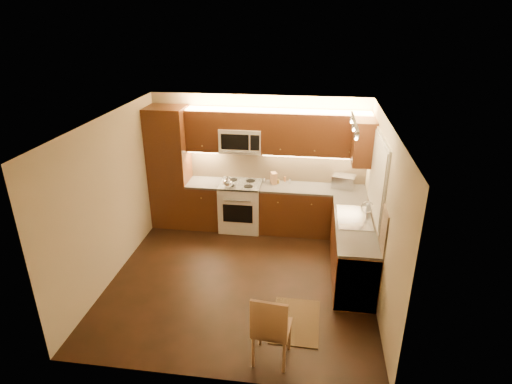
# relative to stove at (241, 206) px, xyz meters

# --- Properties ---
(floor) EXTENTS (4.00, 4.00, 0.01)m
(floor) POSITION_rel_stove_xyz_m (0.30, -1.68, -0.46)
(floor) COLOR black
(floor) RESTS_ON ground
(ceiling) EXTENTS (4.00, 4.00, 0.01)m
(ceiling) POSITION_rel_stove_xyz_m (0.30, -1.68, 2.04)
(ceiling) COLOR beige
(ceiling) RESTS_ON ground
(wall_back) EXTENTS (4.00, 0.01, 2.50)m
(wall_back) POSITION_rel_stove_xyz_m (0.30, 0.32, 0.79)
(wall_back) COLOR #C0AF8C
(wall_back) RESTS_ON ground
(wall_front) EXTENTS (4.00, 0.01, 2.50)m
(wall_front) POSITION_rel_stove_xyz_m (0.30, -3.67, 0.79)
(wall_front) COLOR #C0AF8C
(wall_front) RESTS_ON ground
(wall_left) EXTENTS (0.01, 4.00, 2.50)m
(wall_left) POSITION_rel_stove_xyz_m (-1.70, -1.68, 0.79)
(wall_left) COLOR #C0AF8C
(wall_left) RESTS_ON ground
(wall_right) EXTENTS (0.01, 4.00, 2.50)m
(wall_right) POSITION_rel_stove_xyz_m (2.30, -1.68, 0.79)
(wall_right) COLOR #C0AF8C
(wall_right) RESTS_ON ground
(pantry) EXTENTS (0.70, 0.60, 2.30)m
(pantry) POSITION_rel_stove_xyz_m (-1.35, 0.02, 0.69)
(pantry) COLOR #441E0E
(pantry) RESTS_ON floor
(base_cab_back_left) EXTENTS (0.62, 0.60, 0.86)m
(base_cab_back_left) POSITION_rel_stove_xyz_m (-0.69, 0.02, -0.03)
(base_cab_back_left) COLOR #441E0E
(base_cab_back_left) RESTS_ON floor
(counter_back_left) EXTENTS (0.62, 0.60, 0.04)m
(counter_back_left) POSITION_rel_stove_xyz_m (-0.69, 0.02, 0.42)
(counter_back_left) COLOR #312E2D
(counter_back_left) RESTS_ON base_cab_back_left
(base_cab_back_right) EXTENTS (1.92, 0.60, 0.86)m
(base_cab_back_right) POSITION_rel_stove_xyz_m (1.34, 0.02, -0.03)
(base_cab_back_right) COLOR #441E0E
(base_cab_back_right) RESTS_ON floor
(counter_back_right) EXTENTS (1.92, 0.60, 0.04)m
(counter_back_right) POSITION_rel_stove_xyz_m (1.34, 0.02, 0.42)
(counter_back_right) COLOR #312E2D
(counter_back_right) RESTS_ON base_cab_back_right
(base_cab_right) EXTENTS (0.60, 2.00, 0.86)m
(base_cab_right) POSITION_rel_stove_xyz_m (2.00, -1.28, -0.03)
(base_cab_right) COLOR #441E0E
(base_cab_right) RESTS_ON floor
(counter_right) EXTENTS (0.60, 2.00, 0.04)m
(counter_right) POSITION_rel_stove_xyz_m (2.00, -1.28, 0.42)
(counter_right) COLOR #312E2D
(counter_right) RESTS_ON base_cab_right
(dishwasher) EXTENTS (0.58, 0.60, 0.84)m
(dishwasher) POSITION_rel_stove_xyz_m (2.00, -1.98, -0.03)
(dishwasher) COLOR silver
(dishwasher) RESTS_ON floor
(backsplash_back) EXTENTS (3.30, 0.02, 0.60)m
(backsplash_back) POSITION_rel_stove_xyz_m (0.65, 0.31, 0.74)
(backsplash_back) COLOR tan
(backsplash_back) RESTS_ON wall_back
(backsplash_right) EXTENTS (0.02, 2.00, 0.60)m
(backsplash_right) POSITION_rel_stove_xyz_m (2.29, -1.28, 0.74)
(backsplash_right) COLOR tan
(backsplash_right) RESTS_ON wall_right
(upper_cab_back_left) EXTENTS (0.62, 0.35, 0.75)m
(upper_cab_back_left) POSITION_rel_stove_xyz_m (-0.69, 0.15, 1.42)
(upper_cab_back_left) COLOR #441E0E
(upper_cab_back_left) RESTS_ON wall_back
(upper_cab_back_right) EXTENTS (1.92, 0.35, 0.75)m
(upper_cab_back_right) POSITION_rel_stove_xyz_m (1.34, 0.15, 1.42)
(upper_cab_back_right) COLOR #441E0E
(upper_cab_back_right) RESTS_ON wall_back
(upper_cab_bridge) EXTENTS (0.76, 0.35, 0.31)m
(upper_cab_bridge) POSITION_rel_stove_xyz_m (0.00, 0.15, 1.63)
(upper_cab_bridge) COLOR #441E0E
(upper_cab_bridge) RESTS_ON wall_back
(upper_cab_right_corner) EXTENTS (0.35, 0.50, 0.75)m
(upper_cab_right_corner) POSITION_rel_stove_xyz_m (2.12, -0.28, 1.42)
(upper_cab_right_corner) COLOR #441E0E
(upper_cab_right_corner) RESTS_ON wall_right
(stove) EXTENTS (0.76, 0.65, 0.92)m
(stove) POSITION_rel_stove_xyz_m (0.00, 0.00, 0.00)
(stove) COLOR silver
(stove) RESTS_ON floor
(microwave) EXTENTS (0.76, 0.38, 0.44)m
(microwave) POSITION_rel_stove_xyz_m (0.00, 0.14, 1.26)
(microwave) COLOR silver
(microwave) RESTS_ON wall_back
(window_frame) EXTENTS (0.03, 1.44, 1.24)m
(window_frame) POSITION_rel_stove_xyz_m (2.29, -1.12, 1.14)
(window_frame) COLOR silver
(window_frame) RESTS_ON wall_right
(window_blinds) EXTENTS (0.02, 1.36, 1.16)m
(window_blinds) POSITION_rel_stove_xyz_m (2.27, -1.12, 1.14)
(window_blinds) COLOR silver
(window_blinds) RESTS_ON wall_right
(sink) EXTENTS (0.52, 0.86, 0.15)m
(sink) POSITION_rel_stove_xyz_m (2.00, -1.12, 0.52)
(sink) COLOR silver
(sink) RESTS_ON counter_right
(faucet) EXTENTS (0.20, 0.04, 0.30)m
(faucet) POSITION_rel_stove_xyz_m (2.18, -1.12, 0.59)
(faucet) COLOR silver
(faucet) RESTS_ON counter_right
(track_light_bar) EXTENTS (0.04, 1.20, 0.03)m
(track_light_bar) POSITION_rel_stove_xyz_m (1.85, -1.27, 2.00)
(track_light_bar) COLOR silver
(track_light_bar) RESTS_ON ceiling
(kettle) EXTENTS (0.19, 0.19, 0.21)m
(kettle) POSITION_rel_stove_xyz_m (-0.20, -0.21, 0.57)
(kettle) COLOR silver
(kettle) RESTS_ON stove
(toaster_oven) EXTENTS (0.45, 0.38, 0.23)m
(toaster_oven) POSITION_rel_stove_xyz_m (1.89, 0.12, 0.56)
(toaster_oven) COLOR silver
(toaster_oven) RESTS_ON counter_back_right
(knife_block) EXTENTS (0.15, 0.18, 0.22)m
(knife_block) POSITION_rel_stove_xyz_m (0.61, 0.13, 0.55)
(knife_block) COLOR #A9784C
(knife_block) RESTS_ON counter_back_right
(spice_jar_a) EXTENTS (0.05, 0.05, 0.09)m
(spice_jar_a) POSITION_rel_stove_xyz_m (0.44, 0.15, 0.49)
(spice_jar_a) COLOR silver
(spice_jar_a) RESTS_ON counter_back_right
(spice_jar_b) EXTENTS (0.04, 0.04, 0.09)m
(spice_jar_b) POSITION_rel_stove_xyz_m (0.69, 0.14, 0.48)
(spice_jar_b) COLOR brown
(spice_jar_b) RESTS_ON counter_back_right
(spice_jar_c) EXTENTS (0.05, 0.05, 0.09)m
(spice_jar_c) POSITION_rel_stove_xyz_m (0.90, 0.18, 0.49)
(spice_jar_c) COLOR silver
(spice_jar_c) RESTS_ON counter_back_right
(spice_jar_d) EXTENTS (0.05, 0.05, 0.09)m
(spice_jar_d) POSITION_rel_stove_xyz_m (0.81, 0.26, 0.49)
(spice_jar_d) COLOR brown
(spice_jar_d) RESTS_ON counter_back_right
(soap_bottle) EXTENTS (0.09, 0.09, 0.20)m
(soap_bottle) POSITION_rel_stove_xyz_m (2.24, -0.86, 0.54)
(soap_bottle) COLOR #ADADB1
(soap_bottle) RESTS_ON counter_right
(rug) EXTENTS (0.65, 0.96, 0.01)m
(rug) POSITION_rel_stove_xyz_m (1.19, -2.58, -0.45)
(rug) COLOR black
(rug) RESTS_ON floor
(dining_chair) EXTENTS (0.47, 0.47, 0.96)m
(dining_chair) POSITION_rel_stove_xyz_m (0.94, -3.27, 0.02)
(dining_chair) COLOR #A9784C
(dining_chair) RESTS_ON floor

